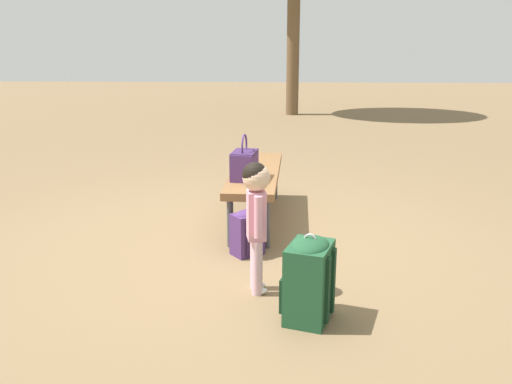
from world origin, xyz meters
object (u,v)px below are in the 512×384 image
Objects in this scene: child_standing at (256,208)px; handbag at (244,163)px; backpack_large at (309,277)px; park_bench at (256,176)px; backpack_small at (247,231)px.

handbag is at bearing -172.32° from child_standing.
handbag is at bearing -162.57° from backpack_large.
handbag is 1.59m from backpack_large.
child_standing is 0.55m from backpack_large.
park_bench is 0.38m from handbag.
handbag is 1.16m from child_standing.
child_standing is 0.74m from backpack_small.
park_bench is 1.48m from child_standing.
park_bench is 4.47× the size of backpack_small.
handbag is (0.32, -0.08, 0.18)m from park_bench.
backpack_large is (0.33, 0.31, -0.30)m from child_standing.
handbag reaches higher than backpack_large.
backpack_large is (1.49, 0.47, -0.32)m from handbag.
child_standing is (1.47, 0.08, 0.16)m from park_bench.
handbag reaches higher than backpack_small.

